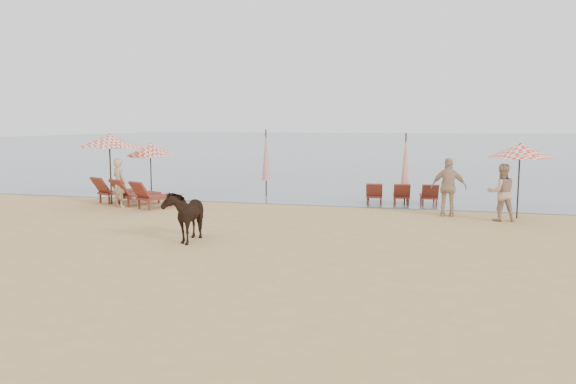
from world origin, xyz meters
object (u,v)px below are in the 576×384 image
object	(u,v)px
umbrella_open_right	(520,151)
umbrella_closed_left	(266,155)
umbrella_open_left_b	(150,149)
umbrella_closed_right	(405,161)
beachgoer_left	(119,183)
cow	(186,215)
beachgoer_right_a	(502,192)
lounger_cluster_left	(133,193)
beachgoer_right_b	(449,187)
lounger_cluster_right	(402,194)
umbrella_open_left_a	(109,141)

from	to	relation	value
umbrella_open_right	umbrella_closed_left	distance (m)	9.31
umbrella_open_left_b	umbrella_open_right	bearing A→B (deg)	-7.80
umbrella_closed_right	beachgoer_left	size ratio (longest dim) A/B	1.51
cow	beachgoer_right_a	xyz separation A→B (m)	(7.83, 4.92, 0.20)
beachgoer_right_a	lounger_cluster_left	bearing A→B (deg)	-11.00
umbrella_closed_right	beachgoer_right_b	distance (m)	2.46
lounger_cluster_right	umbrella_open_right	bearing A→B (deg)	-33.89
umbrella_open_right	beachgoer_right_a	bearing A→B (deg)	-109.08
umbrella_open_left_a	beachgoer_right_b	world-z (taller)	umbrella_open_left_a
umbrella_closed_left	umbrella_open_left_b	bearing A→B (deg)	-154.96
umbrella_open_left_a	umbrella_closed_left	size ratio (longest dim) A/B	0.95
lounger_cluster_left	umbrella_closed_right	distance (m)	9.57
lounger_cluster_left	beachgoer_right_b	bearing A→B (deg)	26.22
umbrella_closed_right	cow	distance (m)	8.84
lounger_cluster_left	umbrella_open_left_b	bearing A→B (deg)	118.56
beachgoer_right_b	umbrella_closed_left	bearing A→B (deg)	-24.59
umbrella_open_left_a	beachgoer_right_a	bearing A→B (deg)	-24.62
beachgoer_left	beachgoer_right_a	bearing A→B (deg)	-150.23
beachgoer_right_a	beachgoer_right_b	world-z (taller)	beachgoer_right_b
lounger_cluster_right	lounger_cluster_left	bearing A→B (deg)	-169.67
beachgoer_right_a	lounger_cluster_right	bearing A→B (deg)	-50.74
beachgoer_right_a	cow	bearing A→B (deg)	21.75
umbrella_open_left_a	umbrella_open_right	distance (m)	13.60
umbrella_open_right	cow	xyz separation A→B (m)	(-8.37, -5.49, -1.41)
umbrella_open_left_a	beachgoer_right_b	xyz separation A→B (m)	(11.56, 0.27, -1.34)
umbrella_closed_left	lounger_cluster_right	bearing A→B (deg)	-10.07
umbrella_open_right	cow	distance (m)	10.11
umbrella_open_left_a	umbrella_open_right	xyz separation A→B (m)	(13.59, 0.39, -0.20)
beachgoer_right_b	beachgoer_right_a	bearing A→B (deg)	162.69
lounger_cluster_right	umbrella_open_left_b	size ratio (longest dim) A/B	1.16
lounger_cluster_right	umbrella_closed_left	world-z (taller)	umbrella_closed_left
umbrella_open_left_b	beachgoer_left	distance (m)	2.28
beachgoer_left	umbrella_closed_left	bearing A→B (deg)	-108.63
cow	beachgoer_right_a	size ratio (longest dim) A/B	0.90
lounger_cluster_right	cow	distance (m)	8.90
cow	beachgoer_right_b	world-z (taller)	beachgoer_right_b
lounger_cluster_right	umbrella_closed_right	world-z (taller)	umbrella_closed_right
lounger_cluster_left	umbrella_closed_left	xyz separation A→B (m)	(3.86, 3.37, 1.17)
umbrella_open_right	beachgoer_right_b	size ratio (longest dim) A/B	1.25
umbrella_open_left_b	beachgoer_right_a	distance (m)	12.42
umbrella_open_left_b	cow	world-z (taller)	umbrella_open_left_b
lounger_cluster_right	umbrella_open_left_a	world-z (taller)	umbrella_open_left_a
umbrella_open_left_b	umbrella_open_right	xyz separation A→B (m)	(12.79, -1.07, 0.14)
umbrella_closed_left	umbrella_closed_right	size ratio (longest dim) A/B	1.04
umbrella_open_left_b	umbrella_closed_left	distance (m)	4.39
lounger_cluster_left	lounger_cluster_right	bearing A→B (deg)	39.43
cow	umbrella_open_left_a	bearing A→B (deg)	130.15
lounger_cluster_left	beachgoer_right_b	world-z (taller)	beachgoer_right_b
umbrella_open_left_a	beachgoer_right_b	bearing A→B (deg)	-22.48
lounger_cluster_left	umbrella_open_left_b	distance (m)	2.11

